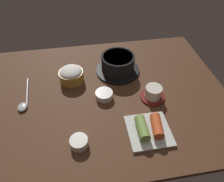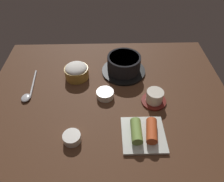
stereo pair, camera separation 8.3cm
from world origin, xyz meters
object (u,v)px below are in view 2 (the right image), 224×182
(rice_bowl, at_px, (75,71))
(kimchi_plate, at_px, (142,133))
(stone_pot, at_px, (123,65))
(tea_cup_with_saucer, at_px, (153,97))
(banchan_cup_center, at_px, (104,94))
(side_bowl_near, at_px, (71,138))
(spoon, at_px, (27,93))

(rice_bowl, xyz_separation_m, kimchi_plate, (0.26, -0.32, -0.02))
(stone_pot, bearing_deg, tea_cup_with_saucer, -60.59)
(banchan_cup_center, bearing_deg, kimchi_plate, -55.60)
(banchan_cup_center, bearing_deg, tea_cup_with_saucer, -9.99)
(stone_pot, distance_m, side_bowl_near, 0.41)
(rice_bowl, bearing_deg, spoon, -152.09)
(rice_bowl, xyz_separation_m, banchan_cup_center, (0.13, -0.13, -0.02))
(rice_bowl, height_order, side_bowl_near, rice_bowl)
(spoon, bearing_deg, stone_pot, 18.31)
(stone_pot, relative_size, rice_bowl, 1.90)
(kimchi_plate, xyz_separation_m, spoon, (-0.45, 0.21, -0.01))
(banchan_cup_center, bearing_deg, spoon, 175.64)
(tea_cup_with_saucer, relative_size, side_bowl_near, 1.62)
(kimchi_plate, distance_m, side_bowl_near, 0.24)
(banchan_cup_center, bearing_deg, stone_pot, 61.59)
(kimchi_plate, bearing_deg, banchan_cup_center, 124.40)
(side_bowl_near, bearing_deg, stone_pot, 61.35)
(banchan_cup_center, distance_m, kimchi_plate, 0.23)
(rice_bowl, distance_m, spoon, 0.22)
(tea_cup_with_saucer, height_order, kimchi_plate, tea_cup_with_saucer)
(kimchi_plate, xyz_separation_m, side_bowl_near, (-0.24, -0.01, -0.00))
(kimchi_plate, bearing_deg, spoon, 154.36)
(side_bowl_near, distance_m, spoon, 0.31)
(stone_pot, bearing_deg, banchan_cup_center, -118.41)
(tea_cup_with_saucer, bearing_deg, rice_bowl, 153.36)
(rice_bowl, relative_size, kimchi_plate, 0.71)
(tea_cup_with_saucer, relative_size, spoon, 0.50)
(stone_pot, xyz_separation_m, rice_bowl, (-0.21, -0.03, -0.01))
(side_bowl_near, bearing_deg, spoon, 132.17)
(tea_cup_with_saucer, bearing_deg, banchan_cup_center, 170.01)
(rice_bowl, bearing_deg, stone_pot, 8.52)
(stone_pot, xyz_separation_m, spoon, (-0.40, -0.13, -0.03))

